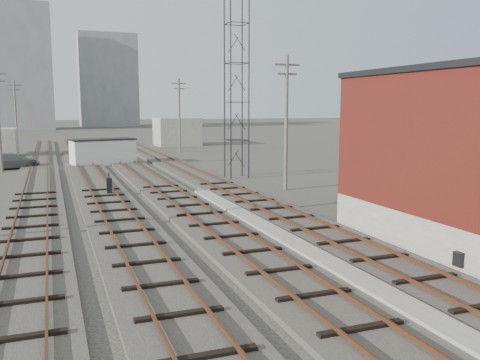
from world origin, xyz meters
TOP-DOWN VIEW (x-y plane):
  - ground at (0.00, 60.00)m, footprint 320.00×320.00m
  - track_right at (2.50, 39.00)m, footprint 3.20×90.00m
  - track_mid_right at (-1.50, 39.00)m, footprint 3.20×90.00m
  - track_mid_left at (-5.50, 39.00)m, footprint 3.20×90.00m
  - track_left at (-9.50, 39.00)m, footprint 3.20×90.00m
  - platform_curb at (0.50, 14.00)m, footprint 0.90×28.00m
  - lattice_tower at (5.50, 35.00)m, footprint 1.60×1.60m
  - utility_pole_left_c at (-12.50, 70.00)m, footprint 1.80×0.24m
  - utility_pole_right_a at (6.50, 28.00)m, footprint 1.80×0.24m
  - utility_pole_right_b at (6.50, 58.00)m, footprint 1.80×0.24m
  - apartment_left at (-18.00, 135.00)m, footprint 22.00×14.00m
  - apartment_right at (8.00, 150.00)m, footprint 16.00×12.00m
  - shed_right at (9.00, 70.00)m, footprint 6.00×6.00m
  - switch_stand at (-5.09, 29.69)m, footprint 0.32×0.32m
  - site_trailer at (-3.70, 47.67)m, footprint 6.47×3.74m
  - car_grey at (-11.89, 47.54)m, footprint 5.42×3.80m

SIDE VIEW (x-z plane):
  - ground at x=0.00m, z-range 0.00..0.00m
  - track_right at x=2.50m, z-range -0.09..0.30m
  - track_mid_right at x=-1.50m, z-range -0.09..0.30m
  - track_mid_left at x=-5.50m, z-range -0.09..0.30m
  - track_left at x=-9.50m, z-range -0.09..0.30m
  - platform_curb at x=0.50m, z-range 0.00..0.26m
  - switch_stand at x=-5.09m, z-range -0.04..1.35m
  - car_grey at x=-11.89m, z-range 0.00..1.46m
  - site_trailer at x=-3.70m, z-range 0.01..2.57m
  - shed_right at x=9.00m, z-range 0.00..4.00m
  - utility_pole_left_c at x=-12.50m, z-range 0.30..9.30m
  - utility_pole_right_a at x=6.50m, z-range 0.30..9.30m
  - utility_pole_right_b at x=6.50m, z-range 0.30..9.30m
  - lattice_tower at x=5.50m, z-range 0.00..15.00m
  - apartment_right at x=8.00m, z-range 0.00..26.00m
  - apartment_left at x=-18.00m, z-range 0.00..30.00m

